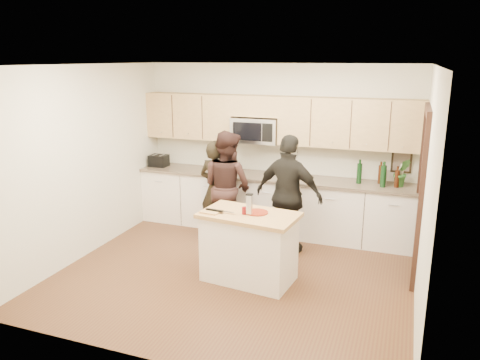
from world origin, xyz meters
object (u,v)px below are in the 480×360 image
(woman_center, at_px, (227,186))
(woman_right, at_px, (289,195))
(island, at_px, (249,247))
(toaster, at_px, (159,161))
(woman_left, at_px, (216,190))

(woman_center, bearing_deg, woman_right, -166.83)
(island, bearing_deg, toaster, 148.71)
(woman_left, height_order, woman_right, woman_right)
(island, distance_m, woman_right, 1.13)
(woman_right, bearing_deg, woman_center, 2.53)
(woman_left, bearing_deg, woman_center, -175.78)
(island, height_order, woman_center, woman_center)
(island, relative_size, woman_right, 0.73)
(woman_left, bearing_deg, toaster, -11.58)
(toaster, distance_m, woman_right, 2.64)
(island, height_order, toaster, toaster)
(island, bearing_deg, woman_right, 82.93)
(island, distance_m, woman_center, 1.48)
(toaster, height_order, woman_center, woman_center)
(woman_left, distance_m, woman_center, 0.22)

